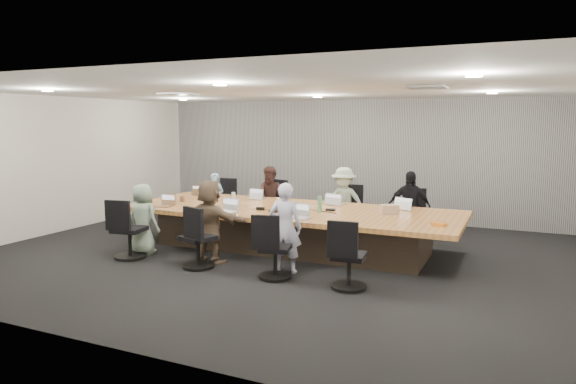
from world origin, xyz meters
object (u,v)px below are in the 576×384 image
at_px(chair_5, 198,243).
at_px(person_4, 143,219).
at_px(chair_7, 349,262).
at_px(bottle_clear, 234,198).
at_px(chair_1, 279,208).
at_px(bottle_green_right, 320,204).
at_px(laptop_1, 259,198).
at_px(person_3, 409,207).
at_px(person_1, 272,198).
at_px(bottle_green_left, 200,192).
at_px(laptop_3, 403,208).
at_px(chair_3, 412,220).
at_px(conference_table, 290,227).
at_px(chair_6, 275,253).
at_px(person_5, 210,221).
at_px(mug_brown, 182,199).
at_px(laptop_6, 300,218).
at_px(stapler, 260,209).
at_px(laptop_4, 163,206).
at_px(chair_2, 349,214).
at_px(person_0, 215,199).
at_px(chair_0, 224,205).
at_px(person_2, 344,202).
at_px(chair_4, 130,234).
at_px(person_6, 285,228).
at_px(laptop_2, 335,204).
at_px(laptop_0, 201,194).
at_px(snack_packet, 439,224).
at_px(canvas_bag, 389,209).
at_px(laptop_5, 227,212).

bearing_deg(chair_5, person_4, -176.13).
distance_m(chair_7, bottle_clear, 3.28).
xyz_separation_m(chair_1, bottle_green_right, (1.65, -1.83, 0.47)).
relative_size(laptop_1, person_3, 0.22).
bearing_deg(chair_5, person_1, 112.29).
relative_size(person_1, bottle_green_left, 5.96).
bearing_deg(laptop_3, chair_3, -80.62).
height_order(conference_table, person_4, person_4).
relative_size(chair_6, laptop_3, 2.40).
xyz_separation_m(person_5, mug_brown, (-1.42, 1.21, 0.11)).
distance_m(laptop_6, stapler, 1.01).
bearing_deg(bottle_clear, laptop_4, -144.35).
xyz_separation_m(chair_1, chair_5, (0.22, -3.40, -0.01)).
relative_size(chair_2, person_0, 0.68).
bearing_deg(chair_2, chair_3, 176.05).
bearing_deg(person_5, person_1, -77.74).
xyz_separation_m(chair_0, person_2, (3.00, -0.35, 0.31)).
distance_m(chair_6, person_5, 1.43).
bearing_deg(laptop_6, chair_4, -147.64).
height_order(laptop_6, bottle_green_right, bottle_green_right).
distance_m(chair_7, person_6, 1.21).
distance_m(person_4, mug_brown, 1.22).
xyz_separation_m(laptop_2, stapler, (-0.96, -1.19, 0.02)).
relative_size(chair_0, chair_6, 1.03).
relative_size(laptop_0, person_2, 0.24).
xyz_separation_m(bottle_green_left, snack_packet, (4.84, -0.90, -0.09)).
xyz_separation_m(chair_7, bottle_clear, (-2.79, 1.65, 0.48)).
height_order(chair_3, chair_4, chair_4).
distance_m(person_4, bottle_green_right, 3.07).
distance_m(laptop_1, snack_packet, 3.91).
relative_size(chair_2, laptop_6, 2.34).
distance_m(chair_7, bottle_green_right, 1.95).
relative_size(chair_7, bottle_clear, 3.23).
bearing_deg(stapler, person_4, -167.50).
xyz_separation_m(chair_2, person_4, (-2.75, -3.05, 0.22)).
bearing_deg(chair_1, laptop_0, 51.67).
relative_size(chair_7, laptop_3, 2.43).
relative_size(chair_7, canvas_bag, 2.63).
height_order(chair_4, bottle_green_left, bottle_green_left).
bearing_deg(conference_table, chair_7, -45.97).
xyz_separation_m(chair_2, person_2, (0.00, -0.35, 0.31)).
bearing_deg(person_2, laptop_2, -89.84).
height_order(person_6, bottle_clear, person_6).
relative_size(mug_brown, stapler, 0.72).
distance_m(person_0, snack_packet, 5.42).
distance_m(chair_1, person_2, 1.66).
distance_m(chair_1, laptop_5, 2.53).
bearing_deg(bottle_green_left, laptop_6, -24.00).
bearing_deg(person_0, chair_4, -88.95).
relative_size(laptop_2, laptop_5, 1.03).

